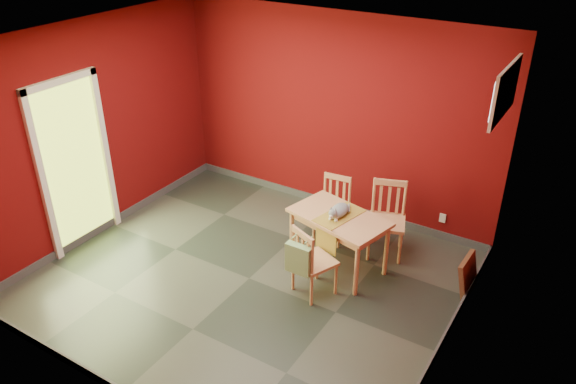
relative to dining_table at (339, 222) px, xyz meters
The scene contains 13 objects.
ground 1.22m from the dining_table, 134.55° to the right, with size 4.50×4.50×0.00m, color #2D342D.
room_shell 1.20m from the dining_table, 134.55° to the right, with size 4.50×4.50×4.50m.
doorway 3.23m from the dining_table, 158.72° to the right, with size 0.06×1.01×2.13m.
window 2.30m from the dining_table, ahead, with size 0.05×0.90×0.50m.
outlet_plate 1.53m from the dining_table, 55.24° to the left, with size 0.08×0.01×0.12m, color silver.
dining_table is the anchor object (origin of this frame).
table_runner 0.11m from the dining_table, 90.00° to the right, with size 0.44×0.68×0.32m.
chair_far_left 0.66m from the dining_table, 123.30° to the left, with size 0.43×0.43×0.83m.
chair_far_right 0.69m from the dining_table, 58.34° to the left, with size 0.55×0.55×0.93m.
chair_near 0.63m from the dining_table, 91.09° to the right, with size 0.52×0.52×0.84m.
tote_bag 0.81m from the dining_table, 94.41° to the right, with size 0.29×0.18×0.41m.
cat 0.18m from the dining_table, 140.62° to the left, with size 0.19×0.37×0.18m, color slate, non-canonical shape.
picture_frame 1.53m from the dining_table, 12.93° to the left, with size 0.16×0.43×0.43m.
Camera 1 is at (3.12, -4.21, 3.97)m, focal length 35.00 mm.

